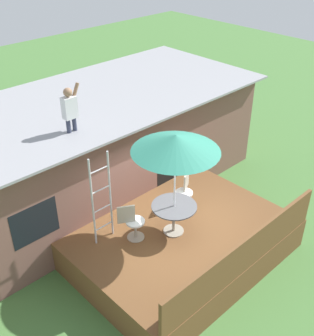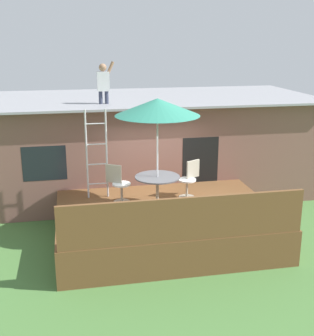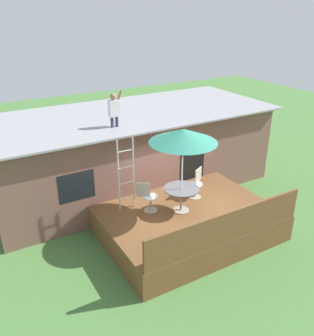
# 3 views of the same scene
# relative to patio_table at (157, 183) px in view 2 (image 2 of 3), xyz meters

# --- Properties ---
(ground_plane) EXTENTS (40.00, 40.00, 0.00)m
(ground_plane) POSITION_rel_patio_table_xyz_m (0.16, 0.01, -1.39)
(ground_plane) COLOR #477538
(house) EXTENTS (10.50, 4.50, 2.92)m
(house) POSITION_rel_patio_table_xyz_m (0.16, 3.61, 0.08)
(house) COLOR brown
(house) RESTS_ON ground
(deck) EXTENTS (4.97, 3.91, 0.80)m
(deck) POSITION_rel_patio_table_xyz_m (0.16, 0.01, -0.99)
(deck) COLOR brown
(deck) RESTS_ON ground
(deck_railing) EXTENTS (4.87, 0.08, 0.90)m
(deck_railing) POSITION_rel_patio_table_xyz_m (0.16, -1.90, -0.14)
(deck_railing) COLOR brown
(deck_railing) RESTS_ON deck
(patio_table) EXTENTS (1.04, 1.04, 0.74)m
(patio_table) POSITION_rel_patio_table_xyz_m (0.00, 0.00, 0.00)
(patio_table) COLOR #A59E8C
(patio_table) RESTS_ON deck
(patio_umbrella) EXTENTS (1.90, 1.90, 2.54)m
(patio_umbrella) POSITION_rel_patio_table_xyz_m (-0.00, 0.00, 1.76)
(patio_umbrella) COLOR silver
(patio_umbrella) RESTS_ON deck
(step_ladder) EXTENTS (0.52, 0.04, 2.20)m
(step_ladder) POSITION_rel_patio_table_xyz_m (-1.31, 0.93, 0.51)
(step_ladder) COLOR silver
(step_ladder) RESTS_ON deck
(person_figure) EXTENTS (0.47, 0.20, 1.11)m
(person_figure) POSITION_rel_patio_table_xyz_m (-0.98, 2.34, 2.14)
(person_figure) COLOR #33384C
(person_figure) RESTS_ON house
(patio_chair_left) EXTENTS (0.58, 0.44, 0.92)m
(patio_chair_left) POSITION_rel_patio_table_xyz_m (-0.85, 0.49, -0.13)
(patio_chair_left) COLOR #A59E8C
(patio_chair_left) RESTS_ON deck
(patio_chair_right) EXTENTS (0.58, 0.44, 0.92)m
(patio_chair_right) POSITION_rel_patio_table_xyz_m (0.90, 0.50, -0.13)
(patio_chair_right) COLOR #A59E8C
(patio_chair_right) RESTS_ON deck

